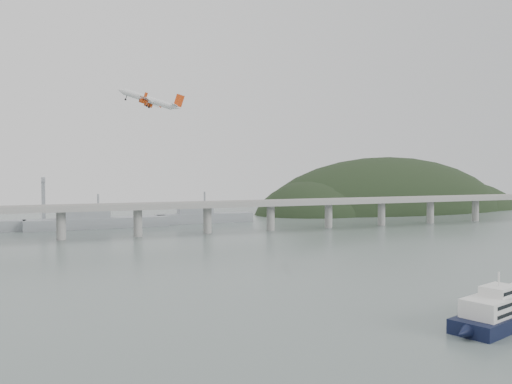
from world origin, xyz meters
name	(u,v)px	position (x,y,z in m)	size (l,w,h in m)	color
ground	(311,295)	(0.00, 0.00, 0.00)	(900.00, 900.00, 0.00)	slate
bridge	(179,210)	(-1.15, 200.00, 17.65)	(800.00, 22.00, 23.90)	gray
headland	(399,227)	(285.18, 331.75, -19.34)	(365.00, 155.00, 156.00)	black
ferry	(511,307)	(40.75, -53.24, 4.43)	(83.80, 35.67, 16.33)	black
airliner	(150,100)	(-43.01, 84.28, 79.54)	(30.73, 29.05, 12.46)	silver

